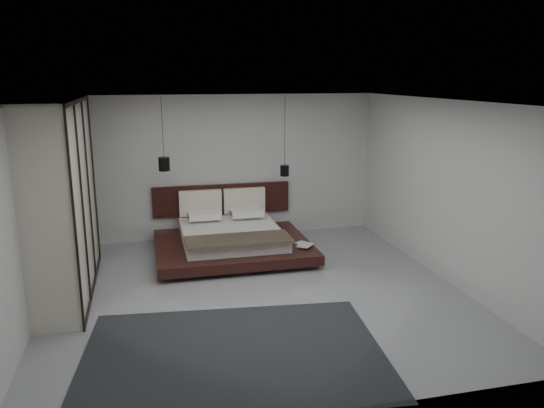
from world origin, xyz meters
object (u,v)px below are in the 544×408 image
object	(u,v)px
bed	(231,238)
pendant_left	(164,164)
lattice_screen	(60,185)
pendant_right	(285,170)
rug	(234,354)
wardrobe	(61,199)

from	to	relation	value
bed	pendant_left	distance (m)	1.78
lattice_screen	pendant_right	xyz separation A→B (m)	(4.01, -0.12, 0.11)
rug	pendant_left	bearing A→B (deg)	97.69
wardrobe	pendant_right	bearing A→B (deg)	22.97
pendant_left	rug	distance (m)	4.37
lattice_screen	wardrobe	size ratio (longest dim) A/B	0.90
bed	pendant_left	xyz separation A→B (m)	(-1.11, 0.42, 1.33)
pendant_left	lattice_screen	bearing A→B (deg)	176.16
bed	rug	distance (m)	3.67
pendant_right	bed	bearing A→B (deg)	-159.32
lattice_screen	rug	bearing A→B (deg)	-60.72
lattice_screen	bed	distance (m)	3.12
bed	pendant_left	world-z (taller)	pendant_left
lattice_screen	rug	world-z (taller)	lattice_screen
pendant_right	rug	xyz separation A→B (m)	(-1.68, -4.03, -1.40)
pendant_right	rug	bearing A→B (deg)	-112.63
pendant_left	bed	bearing A→B (deg)	-20.68
bed	wardrobe	bearing A→B (deg)	-156.09
lattice_screen	bed	world-z (taller)	lattice_screen
bed	wardrobe	distance (m)	3.11
bed	pendant_right	xyz separation A→B (m)	(1.11, 0.42, 1.12)
pendant_left	rug	size ratio (longest dim) A/B	0.38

